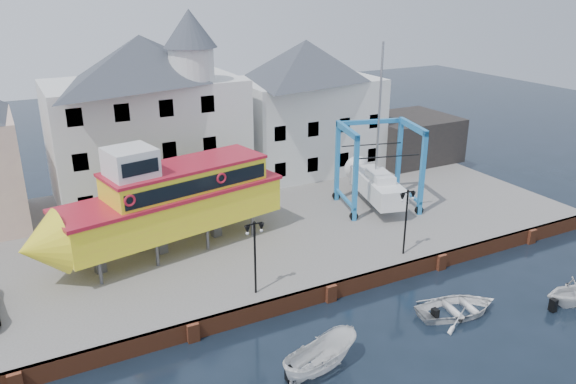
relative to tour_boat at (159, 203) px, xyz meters
name	(u,v)px	position (x,y,z in m)	size (l,w,h in m)	color
ground	(330,301)	(7.11, -8.23, -4.29)	(140.00, 140.00, 0.00)	black
hardstanding	(250,222)	(7.11, 2.77, -3.79)	(44.00, 22.00, 1.00)	#63605B
quay_wall	(329,292)	(7.11, -8.13, -3.79)	(44.00, 0.47, 1.00)	brown
building_white_main	(148,116)	(2.24, 10.16, 3.05)	(14.00, 8.30, 14.00)	silver
building_white_right	(305,106)	(16.11, 10.76, 2.31)	(12.00, 8.00, 11.20)	silver
shed_dark	(408,138)	(26.11, 8.77, -1.29)	(8.00, 7.00, 4.00)	black
lamp_post_left	(255,239)	(3.11, -7.03, -0.12)	(1.12, 0.32, 4.20)	black
lamp_post_right	(407,206)	(13.11, -7.03, -0.12)	(1.12, 0.32, 4.20)	black
tour_boat	(159,203)	(0.00, 0.00, 0.00)	(16.46, 6.90, 6.98)	#59595E
travel_lift	(374,178)	(16.39, 0.74, -1.29)	(6.48, 8.15, 11.94)	#206BA8
motorboat_a	(320,371)	(3.53, -13.16, -4.29)	(1.61, 4.28, 1.65)	white
motorboat_b	(457,314)	(12.49, -12.52, -4.29)	(3.29, 4.61, 0.95)	white
motorboat_c	(571,304)	(18.78, -14.75, -4.29)	(2.94, 3.41, 1.80)	white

